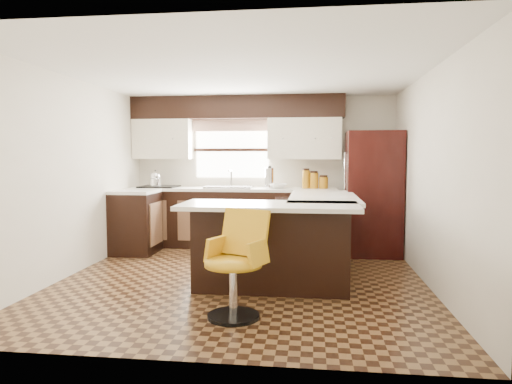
# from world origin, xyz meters

# --- Properties ---
(floor) EXTENTS (4.40, 4.40, 0.00)m
(floor) POSITION_xyz_m (0.00, 0.00, 0.00)
(floor) COLOR #49301A
(floor) RESTS_ON ground
(ceiling) EXTENTS (4.40, 4.40, 0.00)m
(ceiling) POSITION_xyz_m (0.00, 0.00, 2.40)
(ceiling) COLOR silver
(ceiling) RESTS_ON wall_back
(wall_back) EXTENTS (4.40, 0.00, 4.40)m
(wall_back) POSITION_xyz_m (0.00, 2.20, 1.20)
(wall_back) COLOR beige
(wall_back) RESTS_ON floor
(wall_front) EXTENTS (4.40, 0.00, 4.40)m
(wall_front) POSITION_xyz_m (0.00, -2.20, 1.20)
(wall_front) COLOR beige
(wall_front) RESTS_ON floor
(wall_left) EXTENTS (0.00, 4.40, 4.40)m
(wall_left) POSITION_xyz_m (-2.10, 0.00, 1.20)
(wall_left) COLOR beige
(wall_left) RESTS_ON floor
(wall_right) EXTENTS (0.00, 4.40, 4.40)m
(wall_right) POSITION_xyz_m (2.10, 0.00, 1.20)
(wall_right) COLOR beige
(wall_right) RESTS_ON floor
(base_cab_back) EXTENTS (3.30, 0.60, 0.90)m
(base_cab_back) POSITION_xyz_m (-0.45, 1.90, 0.45)
(base_cab_back) COLOR black
(base_cab_back) RESTS_ON floor
(base_cab_left) EXTENTS (0.60, 0.70, 0.90)m
(base_cab_left) POSITION_xyz_m (-1.80, 1.25, 0.45)
(base_cab_left) COLOR black
(base_cab_left) RESTS_ON floor
(counter_back) EXTENTS (3.30, 0.60, 0.04)m
(counter_back) POSITION_xyz_m (-0.45, 1.90, 0.92)
(counter_back) COLOR silver
(counter_back) RESTS_ON base_cab_back
(counter_left) EXTENTS (0.60, 0.70, 0.04)m
(counter_left) POSITION_xyz_m (-1.80, 1.25, 0.92)
(counter_left) COLOR silver
(counter_left) RESTS_ON base_cab_left
(soffit) EXTENTS (3.40, 0.35, 0.36)m
(soffit) POSITION_xyz_m (-0.40, 2.03, 2.22)
(soffit) COLOR black
(soffit) RESTS_ON wall_back
(upper_cab_left) EXTENTS (0.94, 0.35, 0.64)m
(upper_cab_left) POSITION_xyz_m (-1.62, 2.03, 1.72)
(upper_cab_left) COLOR beige
(upper_cab_left) RESTS_ON wall_back
(upper_cab_right) EXTENTS (1.14, 0.35, 0.64)m
(upper_cab_right) POSITION_xyz_m (0.68, 2.03, 1.72)
(upper_cab_right) COLOR beige
(upper_cab_right) RESTS_ON wall_back
(window_pane) EXTENTS (1.20, 0.02, 0.90)m
(window_pane) POSITION_xyz_m (-0.50, 2.18, 1.55)
(window_pane) COLOR white
(window_pane) RESTS_ON wall_back
(valance) EXTENTS (1.30, 0.06, 0.18)m
(valance) POSITION_xyz_m (-0.50, 2.14, 1.94)
(valance) COLOR #D19B93
(valance) RESTS_ON wall_back
(sink) EXTENTS (0.75, 0.45, 0.03)m
(sink) POSITION_xyz_m (-0.50, 1.88, 0.96)
(sink) COLOR #B2B2B7
(sink) RESTS_ON counter_back
(dishwasher) EXTENTS (0.58, 0.03, 0.78)m
(dishwasher) POSITION_xyz_m (0.55, 1.61, 0.43)
(dishwasher) COLOR black
(dishwasher) RESTS_ON floor
(cooktop) EXTENTS (0.58, 0.50, 0.02)m
(cooktop) POSITION_xyz_m (-1.65, 1.88, 0.96)
(cooktop) COLOR black
(cooktop) RESTS_ON counter_back
(peninsula_long) EXTENTS (0.60, 1.95, 0.90)m
(peninsula_long) POSITION_xyz_m (0.90, 0.62, 0.45)
(peninsula_long) COLOR black
(peninsula_long) RESTS_ON floor
(peninsula_return) EXTENTS (1.65, 0.60, 0.90)m
(peninsula_return) POSITION_xyz_m (0.38, -0.35, 0.45)
(peninsula_return) COLOR black
(peninsula_return) RESTS_ON floor
(counter_pen_long) EXTENTS (0.84, 1.95, 0.04)m
(counter_pen_long) POSITION_xyz_m (0.95, 0.62, 0.92)
(counter_pen_long) COLOR silver
(counter_pen_long) RESTS_ON peninsula_long
(counter_pen_return) EXTENTS (1.89, 0.84, 0.04)m
(counter_pen_return) POSITION_xyz_m (0.35, -0.44, 0.92)
(counter_pen_return) COLOR silver
(counter_pen_return) RESTS_ON peninsula_return
(refrigerator) EXTENTS (0.77, 0.74, 1.80)m
(refrigerator) POSITION_xyz_m (1.69, 1.59, 0.90)
(refrigerator) COLOR black
(refrigerator) RESTS_ON floor
(bar_chair) EXTENTS (0.68, 0.68, 0.96)m
(bar_chair) POSITION_xyz_m (0.12, -1.29, 0.48)
(bar_chair) COLOR gold
(bar_chair) RESTS_ON floor
(kettle) EXTENTS (0.19, 0.19, 0.25)m
(kettle) POSITION_xyz_m (-1.71, 1.88, 1.10)
(kettle) COLOR silver
(kettle) RESTS_ON cooktop
(percolator) EXTENTS (0.15, 0.15, 0.32)m
(percolator) POSITION_xyz_m (0.14, 1.90, 1.10)
(percolator) COLOR silver
(percolator) RESTS_ON counter_back
(mixing_bowl) EXTENTS (0.37, 0.37, 0.07)m
(mixing_bowl) POSITION_xyz_m (0.27, 1.90, 0.98)
(mixing_bowl) COLOR white
(mixing_bowl) RESTS_ON counter_back
(canister_large) EXTENTS (0.12, 0.12, 0.28)m
(canister_large) POSITION_xyz_m (0.71, 1.92, 1.09)
(canister_large) COLOR #9C6410
(canister_large) RESTS_ON counter_back
(canister_med) EXTENTS (0.14, 0.14, 0.24)m
(canister_med) POSITION_xyz_m (0.83, 1.92, 1.07)
(canister_med) COLOR #9C6410
(canister_med) RESTS_ON counter_back
(canister_small) EXTENTS (0.14, 0.14, 0.18)m
(canister_small) POSITION_xyz_m (0.98, 1.92, 1.03)
(canister_small) COLOR #9C6410
(canister_small) RESTS_ON counter_back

